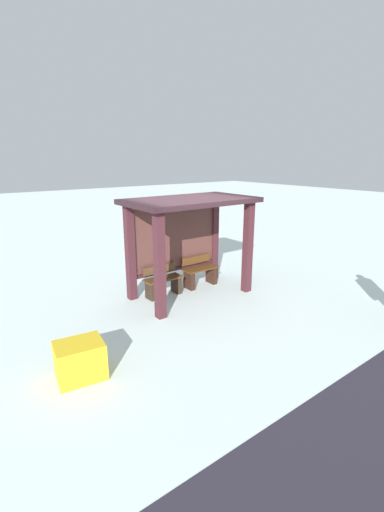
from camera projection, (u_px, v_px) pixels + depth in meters
ground_plane at (191, 294)px, 8.59m from camera, size 60.00×60.00×0.00m
bus_shelter at (187, 224)px, 8.25m from camera, size 2.96×1.72×2.34m
bench_left_inside at (163, 283)px, 8.45m from camera, size 0.93×0.37×0.74m
bench_center_inside at (200, 273)px, 9.11m from camera, size 0.93×0.40×0.77m
grit_bin at (80, 360)px, 5.30m from camera, size 0.77×0.65×0.57m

